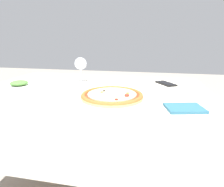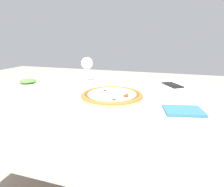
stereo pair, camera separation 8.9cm
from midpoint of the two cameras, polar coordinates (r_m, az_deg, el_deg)
The scene contains 7 objects.
dining_table at distance 0.99m, azimuth -5.11°, elevation -4.79°, with size 1.32×1.15×0.72m.
pizza_plate at distance 0.90m, azimuth 2.86°, elevation -0.86°, with size 0.34×0.34×0.04m.
fork at distance 1.02m, azimuth -20.07°, elevation -0.51°, with size 0.05×0.17×0.00m.
wine_glass_far_left at distance 1.26m, azimuth -5.58°, elevation 8.95°, with size 0.08×0.08×0.17m.
cell_phone at distance 1.24m, azimuth 19.91°, elevation 2.47°, with size 0.14×0.16×0.01m.
side_plate at distance 1.29m, azimuth -22.46°, elevation 3.13°, with size 0.18×0.18×0.04m.
napkin_folded at distance 0.81m, azimuth 23.94°, elevation -4.90°, with size 0.17×0.14×0.01m.
Camera 2 is at (0.40, -0.85, 1.01)m, focal length 30.00 mm.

